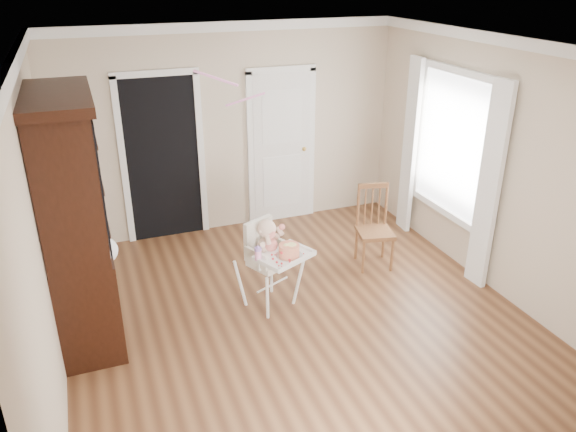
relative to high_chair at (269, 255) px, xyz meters
name	(u,v)px	position (x,y,z in m)	size (l,w,h in m)	color
floor	(301,321)	(0.19, -0.40, -0.60)	(5.00, 5.00, 0.00)	#52301C
ceiling	(304,47)	(0.19, -0.40, 2.10)	(5.00, 5.00, 0.00)	white
wall_back	(230,130)	(0.19, 2.10, 0.75)	(4.50, 4.50, 0.00)	beige
wall_left	(39,237)	(-2.06, -0.40, 0.75)	(5.00, 5.00, 0.00)	beige
wall_right	(501,170)	(2.44, -0.40, 0.75)	(5.00, 5.00, 0.00)	beige
crown_molding	(304,54)	(0.19, -0.40, 2.04)	(4.50, 5.00, 0.12)	white
doorway	(163,156)	(-0.71, 2.08, 0.51)	(1.06, 0.05, 2.22)	black
closet_door	(282,149)	(0.89, 2.07, 0.43)	(0.96, 0.09, 2.13)	white
window_right	(449,154)	(2.37, 0.40, 0.69)	(0.13, 1.84, 2.30)	white
high_chair	(269,255)	(0.00, 0.00, 0.00)	(0.78, 0.85, 0.97)	white
baby	(268,241)	(-0.01, 0.02, 0.15)	(0.33, 0.25, 0.46)	beige
cake	(289,250)	(0.14, -0.21, 0.14)	(0.27, 0.27, 0.13)	silver
sippy_cup	(258,253)	(-0.18, -0.19, 0.15)	(0.07, 0.07, 0.17)	#F495C7
china_cabinet	(75,222)	(-1.79, 0.18, 0.59)	(0.62, 1.40, 2.36)	black
dining_chair	(374,229)	(1.46, 0.42, -0.14)	(0.48, 0.48, 0.98)	brown
streamer	(216,78)	(-0.24, 0.93, 1.65)	(0.03, 0.50, 0.02)	#FF93D4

